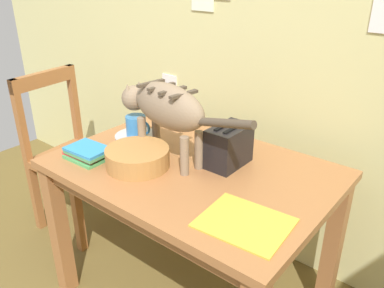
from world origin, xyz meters
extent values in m
cube|color=#D1CB89|center=(0.00, 1.86, 1.25)|extent=(4.62, 0.10, 2.50)
cube|color=white|center=(-0.61, 1.81, 0.85)|extent=(0.11, 0.01, 0.11)
cube|color=#9B6238|center=(0.01, 1.25, 0.72)|extent=(1.16, 0.80, 0.03)
cube|color=brown|center=(0.01, 1.25, 0.66)|extent=(1.08, 0.72, 0.07)
cube|color=#9B6238|center=(-0.51, 0.90, 0.35)|extent=(0.07, 0.07, 0.70)
cube|color=#9B6238|center=(-0.51, 1.61, 0.35)|extent=(0.07, 0.07, 0.70)
cube|color=#9B6238|center=(0.54, 1.61, 0.35)|extent=(0.07, 0.07, 0.70)
ellipsoid|color=#836C55|center=(-0.10, 1.24, 0.98)|extent=(0.42, 0.20, 0.19)
cube|color=#483B2E|center=(0.00, 1.22, 1.05)|extent=(0.04, 0.14, 0.01)
cube|color=#483B2E|center=(-0.07, 1.23, 1.05)|extent=(0.04, 0.14, 0.01)
cube|color=#483B2E|center=(-0.13, 1.24, 1.05)|extent=(0.04, 0.14, 0.01)
cube|color=#483B2E|center=(-0.20, 1.25, 1.05)|extent=(0.04, 0.14, 0.01)
cylinder|color=#836C55|center=(-0.24, 1.22, 0.82)|extent=(0.04, 0.04, 0.16)
cylinder|color=#836C55|center=(-0.23, 1.30, 0.82)|extent=(0.04, 0.04, 0.16)
cylinder|color=#836C55|center=(0.04, 1.18, 0.82)|extent=(0.04, 0.04, 0.16)
cylinder|color=#836C55|center=(0.05, 1.26, 0.82)|extent=(0.04, 0.04, 0.16)
sphere|color=#836C55|center=(-0.33, 1.27, 0.95)|extent=(0.11, 0.11, 0.11)
cone|color=#836C55|center=(-0.34, 1.24, 1.00)|extent=(0.04, 0.04, 0.05)
cone|color=#836C55|center=(-0.33, 1.30, 1.00)|extent=(0.04, 0.04, 0.05)
cylinder|color=#483B2E|center=(0.22, 1.19, 1.00)|extent=(0.26, 0.07, 0.09)
cylinder|color=#BEB1B3|center=(-0.33, 1.27, 0.75)|extent=(0.20, 0.20, 0.04)
cylinder|color=#357ABE|center=(-0.33, 1.27, 0.82)|extent=(0.09, 0.09, 0.09)
torus|color=#357ABE|center=(-0.27, 1.27, 0.82)|extent=(0.07, 0.01, 0.07)
cube|color=gold|center=(0.40, 1.05, 0.74)|extent=(0.30, 0.26, 0.01)
cube|color=#4BA45C|center=(-0.38, 1.02, 0.74)|extent=(0.18, 0.13, 0.01)
cube|color=#E1343B|center=(-0.39, 1.03, 0.75)|extent=(0.19, 0.14, 0.01)
cube|color=#499960|center=(-0.37, 1.02, 0.77)|extent=(0.18, 0.14, 0.01)
cube|color=#2E86C7|center=(-0.38, 1.02, 0.78)|extent=(0.18, 0.14, 0.01)
cylinder|color=#AA753C|center=(-0.16, 1.11, 0.77)|extent=(0.27, 0.27, 0.08)
cylinder|color=#4C341B|center=(-0.16, 1.11, 0.78)|extent=(0.22, 0.22, 0.07)
cube|color=black|center=(0.13, 1.36, 0.82)|extent=(0.12, 0.20, 0.17)
cube|color=black|center=(0.10, 1.36, 0.91)|extent=(0.02, 0.14, 0.01)
cube|color=black|center=(0.15, 1.36, 0.91)|extent=(0.02, 0.14, 0.01)
cube|color=#965C31|center=(-0.90, 1.30, 0.45)|extent=(0.46, 0.46, 0.04)
cube|color=#965C31|center=(-1.09, 1.28, 0.91)|extent=(0.08, 0.42, 0.08)
cube|color=#965C31|center=(-1.11, 1.47, 0.71)|extent=(0.04, 0.04, 0.48)
cube|color=#965C31|center=(-1.07, 1.09, 0.71)|extent=(0.04, 0.04, 0.48)
cube|color=#965C31|center=(-0.73, 1.50, 0.21)|extent=(0.04, 0.04, 0.43)
cube|color=#965C31|center=(-0.70, 1.13, 0.21)|extent=(0.04, 0.04, 0.43)
cube|color=#965C31|center=(-1.11, 1.47, 0.21)|extent=(0.04, 0.04, 0.43)
cube|color=#965C31|center=(-1.07, 1.09, 0.21)|extent=(0.04, 0.04, 0.43)
camera|label=1|loc=(0.94, 0.12, 1.52)|focal=36.84mm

